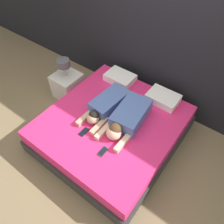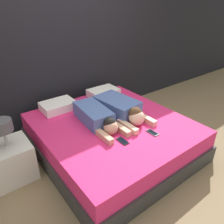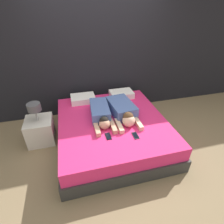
% 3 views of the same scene
% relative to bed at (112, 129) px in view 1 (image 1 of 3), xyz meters
% --- Properties ---
extents(ground_plane, '(12.00, 12.00, 0.00)m').
position_rel_bed_xyz_m(ground_plane, '(0.00, 0.00, -0.23)').
color(ground_plane, '#7F6B4C').
extents(wall_back, '(12.00, 0.06, 2.60)m').
position_rel_bed_xyz_m(wall_back, '(0.00, 1.14, 1.07)').
color(wall_back, black).
rests_on(wall_back, ground_plane).
extents(bed, '(1.85, 1.99, 0.46)m').
position_rel_bed_xyz_m(bed, '(0.00, 0.00, 0.00)').
color(bed, '#2D2D2D').
rests_on(bed, ground_plane).
extents(pillow_head_left, '(0.47, 0.34, 0.12)m').
position_rel_bed_xyz_m(pillow_head_left, '(-0.40, 0.76, 0.29)').
color(pillow_head_left, white).
rests_on(pillow_head_left, bed).
extents(pillow_head_right, '(0.47, 0.34, 0.12)m').
position_rel_bed_xyz_m(pillow_head_right, '(0.40, 0.76, 0.29)').
color(pillow_head_right, white).
rests_on(pillow_head_right, bed).
extents(person_left, '(0.35, 0.89, 0.20)m').
position_rel_bed_xyz_m(person_left, '(-0.18, 0.08, 0.33)').
color(person_left, '#4C66A5').
rests_on(person_left, bed).
extents(person_right, '(0.44, 0.91, 0.24)m').
position_rel_bed_xyz_m(person_right, '(0.21, 0.06, 0.34)').
color(person_right, '#4C66A5').
rests_on(person_right, bed).
extents(cell_phone_left, '(0.07, 0.16, 0.01)m').
position_rel_bed_xyz_m(cell_phone_left, '(-0.17, -0.42, 0.24)').
color(cell_phone_left, black).
rests_on(cell_phone_left, bed).
extents(cell_phone_right, '(0.07, 0.16, 0.01)m').
position_rel_bed_xyz_m(cell_phone_right, '(0.23, -0.51, 0.24)').
color(cell_phone_right, '#2D2D33').
rests_on(cell_phone_right, bed).
extents(nightstand, '(0.45, 0.45, 0.77)m').
position_rel_bed_xyz_m(nightstand, '(-1.23, 0.31, 0.03)').
color(nightstand, beige).
rests_on(nightstand, ground_plane).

